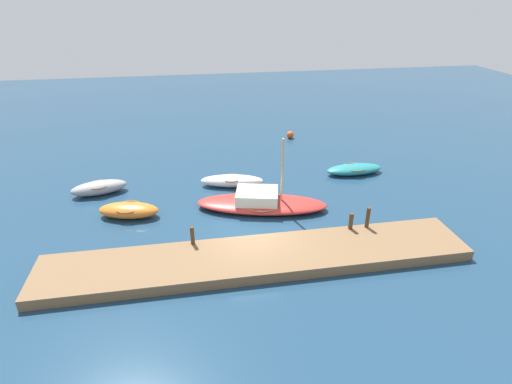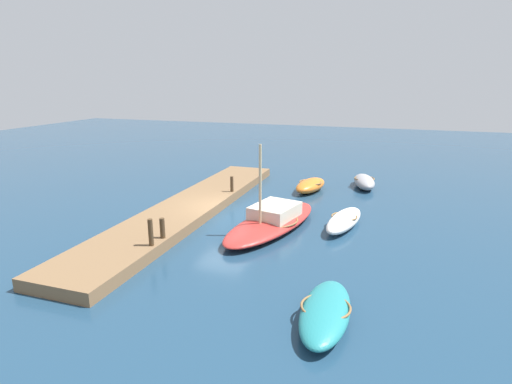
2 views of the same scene
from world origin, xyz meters
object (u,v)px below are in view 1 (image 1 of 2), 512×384
at_px(rowboat_orange, 129,210).
at_px(marker_buoy, 290,135).
at_px(rowboat_white, 232,181).
at_px(mooring_post_mid_east, 368,217).
at_px(sailboat_red, 261,202).
at_px(mooring_post_west, 192,235).
at_px(mooring_post_mid_west, 351,221).
at_px(dinghy_grey, 99,188).
at_px(rowboat_teal, 354,169).

distance_m(rowboat_orange, marker_buoy, 15.56).
xyz_separation_m(rowboat_white, mooring_post_mid_east, (5.72, -6.59, 0.66)).
relative_size(sailboat_red, mooring_post_west, 8.45).
bearing_deg(marker_buoy, mooring_post_mid_west, -92.85).
height_order(rowboat_orange, rowboat_white, rowboat_orange).
bearing_deg(sailboat_red, dinghy_grey, 172.16).
xyz_separation_m(rowboat_white, mooring_post_mid_west, (4.89, -6.59, 0.54)).
relative_size(rowboat_teal, rowboat_white, 0.95).
bearing_deg(mooring_post_mid_west, sailboat_red, 136.56).
distance_m(dinghy_grey, marker_buoy, 15.35).
height_order(dinghy_grey, mooring_post_west, mooring_post_west).
bearing_deg(rowboat_white, rowboat_teal, 13.57).
height_order(rowboat_white, mooring_post_mid_east, mooring_post_mid_east).
xyz_separation_m(rowboat_orange, rowboat_white, (5.76, 2.73, -0.04)).
height_order(dinghy_grey, rowboat_white, dinghy_grey).
height_order(rowboat_orange, sailboat_red, sailboat_red).
relative_size(rowboat_orange, rowboat_teal, 0.90).
bearing_deg(mooring_post_west, rowboat_teal, 33.81).
height_order(rowboat_orange, mooring_post_mid_west, mooring_post_mid_west).
xyz_separation_m(rowboat_teal, mooring_post_mid_west, (-3.09, -7.05, 0.58)).
relative_size(rowboat_orange, dinghy_grey, 1.01).
xyz_separation_m(sailboat_red, mooring_post_west, (-3.75, -3.49, 0.51)).
relative_size(sailboat_red, rowboat_white, 1.88).
height_order(rowboat_teal, mooring_post_west, mooring_post_west).
xyz_separation_m(dinghy_grey, marker_buoy, (13.34, 7.59, -0.11)).
relative_size(rowboat_orange, mooring_post_mid_west, 4.03).
bearing_deg(rowboat_white, mooring_post_mid_west, -43.19).
relative_size(dinghy_grey, rowboat_teal, 0.89).
bearing_deg(rowboat_orange, dinghy_grey, 135.06).
bearing_deg(rowboat_orange, sailboat_red, 9.06).
height_order(mooring_post_mid_west, mooring_post_mid_east, mooring_post_mid_east).
bearing_deg(dinghy_grey, sailboat_red, -33.80).
xyz_separation_m(sailboat_red, marker_buoy, (4.41, 10.98, -0.12)).
height_order(dinghy_grey, mooring_post_mid_east, mooring_post_mid_east).
relative_size(rowboat_teal, mooring_post_west, 4.25).
xyz_separation_m(sailboat_red, rowboat_teal, (6.77, 3.56, -0.09)).
height_order(mooring_post_mid_east, marker_buoy, mooring_post_mid_east).
height_order(rowboat_orange, dinghy_grey, dinghy_grey).
xyz_separation_m(dinghy_grey, rowboat_white, (7.74, -0.30, -0.04)).
bearing_deg(marker_buoy, mooring_post_west, -119.42).
bearing_deg(sailboat_red, mooring_post_mid_east, -24.78).
relative_size(mooring_post_mid_west, marker_buoy, 1.47).
height_order(rowboat_teal, mooring_post_mid_west, mooring_post_mid_west).
height_order(rowboat_orange, marker_buoy, rowboat_orange).
relative_size(sailboat_red, marker_buoy, 13.09).
relative_size(dinghy_grey, mooring_post_mid_east, 3.11).
bearing_deg(dinghy_grey, mooring_post_mid_east, -40.12).
bearing_deg(rowboat_orange, rowboat_teal, 25.12).
bearing_deg(mooring_post_mid_east, rowboat_teal, 72.24).
xyz_separation_m(mooring_post_mid_east, marker_buoy, (-0.11, 14.48, -0.73)).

